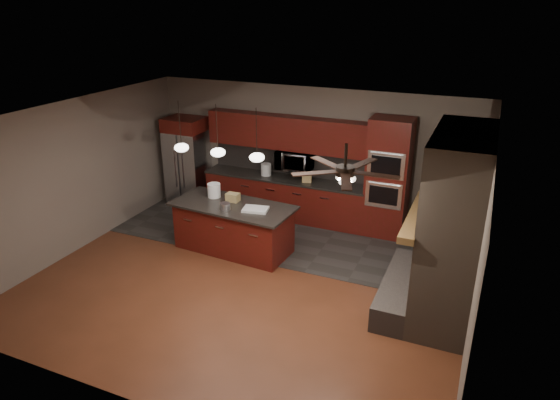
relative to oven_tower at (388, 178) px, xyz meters
The scene contains 22 objects.
ground 3.40m from the oven_tower, 122.27° to the right, with size 7.00×7.00×0.00m, color brown.
ceiling 3.57m from the oven_tower, 122.27° to the right, with size 7.00×6.00×0.02m, color white.
back_wall 1.74m from the oven_tower, 169.75° to the left, with size 7.00×0.02×2.80m, color #695F54.
right_wall 3.25m from the oven_tower, 56.24° to the right, with size 0.02×6.00×2.80m, color #695F54.
left_wall 5.86m from the oven_tower, 152.62° to the right, with size 0.02×6.00×2.80m, color #695F54.
slate_tile_patch 2.26m from the oven_tower, 152.30° to the right, with size 7.00×2.40×0.01m, color #2F2D2A.
fireplace_column 2.66m from the oven_tower, 59.73° to the right, with size 1.30×2.10×2.80m.
back_cabinetry 2.20m from the oven_tower, behind, with size 3.59×0.64×2.20m.
oven_tower is the anchor object (origin of this frame).
microwave 1.98m from the oven_tower, behind, with size 0.73×0.41×0.50m, color silver.
refrigerator 4.56m from the oven_tower, behind, with size 0.85×0.75×2.00m.
kitchen_island 3.13m from the oven_tower, 143.84° to the right, with size 2.34×1.20×0.92m.
white_bucket 3.37m from the oven_tower, 151.90° to the right, with size 0.25×0.25×0.27m, color white.
paint_can 3.22m from the oven_tower, 140.37° to the right, with size 0.19×0.19×0.13m, color #B8B8BE.
paint_tray 2.72m from the oven_tower, 136.28° to the right, with size 0.44×0.31×0.04m, color silver.
cardboard_box 3.03m from the oven_tower, 147.27° to the right, with size 0.24×0.17×0.15m, color #98824E.
counter_bucket 2.62m from the oven_tower, behind, with size 0.22×0.22×0.25m, color silver.
counter_box 1.67m from the oven_tower, behind, with size 0.19×0.15×0.21m, color tan.
pendant_left 3.97m from the oven_tower, 149.26° to the right, with size 0.26×0.26×0.92m.
pendant_center 3.37m from the oven_tower, 142.53° to the right, with size 0.26×0.26×0.92m.
pendant_right 2.83m from the oven_tower, 132.87° to the right, with size 0.26×0.26×0.92m.
ceiling_fan 3.72m from the oven_tower, 88.36° to the right, with size 1.27×1.33×0.41m.
Camera 1 is at (3.38, -6.53, 4.45)m, focal length 32.00 mm.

